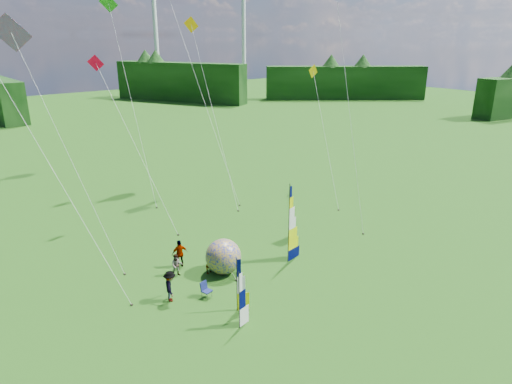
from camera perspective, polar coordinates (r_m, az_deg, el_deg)
ground at (r=28.44m, az=6.87°, el=-12.17°), size 220.00×220.00×0.00m
treeline_ring at (r=26.59m, az=7.21°, el=-4.77°), size 210.00×210.00×8.00m
turbine_left at (r=141.97m, az=-1.55°, el=19.19°), size 8.00×1.20×30.00m
turbine_right at (r=134.13m, az=-12.42°, el=18.79°), size 8.00×1.20×30.00m
feather_banner_main at (r=30.45m, az=4.13°, el=-4.15°), size 1.45×0.33×5.40m
side_banner_left at (r=25.65m, az=-2.41°, el=-11.61°), size 0.86×0.46×3.20m
side_banner_far at (r=24.30m, az=-2.11°, el=-13.53°), size 0.95×0.28×3.19m
bol_inflatable at (r=29.72m, az=-4.11°, el=-8.05°), size 2.65×2.65×2.32m
spectator_a at (r=29.96m, az=-5.92°, el=-8.70°), size 0.65×0.53×1.54m
spectator_b at (r=29.92m, az=-9.88°, el=-8.99°), size 0.81×0.65×1.50m
spectator_c at (r=27.31m, az=-10.69°, el=-11.51°), size 0.90×1.30×1.89m
spectator_d at (r=30.91m, az=-9.49°, el=-7.59°), size 1.19×0.70×1.90m
camp_chair at (r=27.53m, az=-6.18°, el=-12.08°), size 0.68×0.68×0.98m
kite_whale at (r=44.49m, az=-6.90°, el=13.24°), size 7.60×16.79×20.53m
kite_rainbow_delta at (r=30.42m, az=-22.42°, el=5.58°), size 8.60×10.86×16.67m
kite_parafoil at (r=36.84m, az=11.65°, el=11.92°), size 8.21×11.58×20.68m
small_kite_red at (r=36.75m, az=-14.77°, el=6.10°), size 4.37×10.29×13.67m
small_kite_orange at (r=42.37m, az=-5.33°, el=10.49°), size 5.74×12.69×16.85m
small_kite_yellow at (r=43.29m, az=8.68°, el=7.57°), size 7.91×10.96×12.42m
small_kite_pink at (r=27.58m, az=-23.55°, el=2.44°), size 8.10×11.01×15.08m
small_kite_green at (r=44.18m, az=-15.33°, el=11.64°), size 8.05×13.44×18.95m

